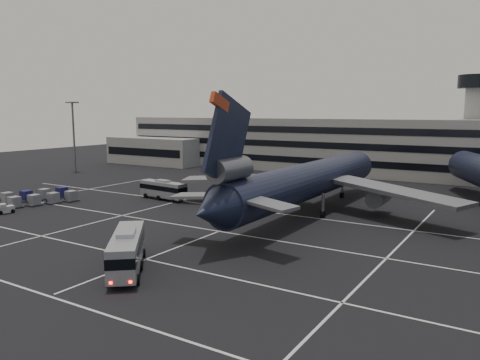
{
  "coord_description": "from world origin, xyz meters",
  "views": [
    {
      "loc": [
        46.29,
        -45.97,
        15.82
      ],
      "look_at": [
        7.51,
        16.55,
        5.0
      ],
      "focal_mm": 35.0,
      "sensor_mm": 36.0,
      "label": 1
    }
  ],
  "objects_px": {
    "bus_far": "(163,189)",
    "uld_cluster": "(40,197)",
    "tug_a": "(4,209)",
    "trijet_main": "(308,181)",
    "bus_near": "(127,249)"
  },
  "relations": [
    {
      "from": "bus_near",
      "to": "tug_a",
      "type": "xyz_separation_m",
      "value": [
        -35.77,
        9.1,
        -1.55
      ]
    },
    {
      "from": "trijet_main",
      "to": "bus_far",
      "type": "relative_size",
      "value": 5.58
    },
    {
      "from": "bus_near",
      "to": "uld_cluster",
      "type": "relative_size",
      "value": 0.81
    },
    {
      "from": "trijet_main",
      "to": "bus_near",
      "type": "xyz_separation_m",
      "value": [
        -4.59,
        -33.8,
        -2.99
      ]
    },
    {
      "from": "bus_near",
      "to": "bus_far",
      "type": "bearing_deg",
      "value": 86.26
    },
    {
      "from": "tug_a",
      "to": "uld_cluster",
      "type": "xyz_separation_m",
      "value": [
        -3.29,
        8.51,
        0.22
      ]
    },
    {
      "from": "trijet_main",
      "to": "uld_cluster",
      "type": "distance_m",
      "value": 46.76
    },
    {
      "from": "trijet_main",
      "to": "bus_near",
      "type": "height_order",
      "value": "trijet_main"
    },
    {
      "from": "bus_far",
      "to": "tug_a",
      "type": "height_order",
      "value": "bus_far"
    },
    {
      "from": "tug_a",
      "to": "trijet_main",
      "type": "bearing_deg",
      "value": 45.1
    },
    {
      "from": "bus_near",
      "to": "uld_cluster",
      "type": "xyz_separation_m",
      "value": [
        -39.06,
        17.61,
        -1.32
      ]
    },
    {
      "from": "bus_far",
      "to": "uld_cluster",
      "type": "relative_size",
      "value": 0.77
    },
    {
      "from": "uld_cluster",
      "to": "bus_far",
      "type": "bearing_deg",
      "value": 39.27
    },
    {
      "from": "bus_far",
      "to": "uld_cluster",
      "type": "xyz_separation_m",
      "value": [
        -16.59,
        -13.56,
        -1.02
      ]
    },
    {
      "from": "trijet_main",
      "to": "uld_cluster",
      "type": "height_order",
      "value": "trijet_main"
    }
  ]
}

